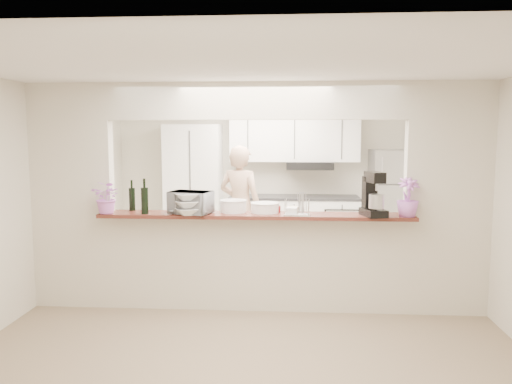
# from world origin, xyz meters

# --- Properties ---
(floor) EXTENTS (6.00, 6.00, 0.00)m
(floor) POSITION_xyz_m (0.00, 0.00, 0.00)
(floor) COLOR gray
(floor) RESTS_ON ground
(tile_overlay) EXTENTS (5.00, 2.90, 0.01)m
(tile_overlay) POSITION_xyz_m (0.00, 1.55, 0.01)
(tile_overlay) COLOR beige
(tile_overlay) RESTS_ON floor
(partition) EXTENTS (5.00, 0.15, 2.50)m
(partition) POSITION_xyz_m (0.00, 0.00, 1.48)
(partition) COLOR beige
(partition) RESTS_ON floor
(bar_counter) EXTENTS (3.40, 0.38, 1.09)m
(bar_counter) POSITION_xyz_m (0.00, -0.00, 0.58)
(bar_counter) COLOR beige
(bar_counter) RESTS_ON floor
(kitchen_cabinets) EXTENTS (3.15, 0.62, 2.25)m
(kitchen_cabinets) POSITION_xyz_m (-0.19, 2.72, 0.97)
(kitchen_cabinets) COLOR white
(kitchen_cabinets) RESTS_ON floor
(refrigerator) EXTENTS (0.75, 0.70, 1.70)m
(refrigerator) POSITION_xyz_m (2.05, 2.65, 0.85)
(refrigerator) COLOR #A0A1A5
(refrigerator) RESTS_ON floor
(flower_left) EXTENTS (0.37, 0.34, 0.35)m
(flower_left) POSITION_xyz_m (-1.60, -0.15, 1.27)
(flower_left) COLOR pink
(flower_left) RESTS_ON bar_counter
(wine_bottle_a) EXTENTS (0.07, 0.07, 0.35)m
(wine_bottle_a) POSITION_xyz_m (-1.40, 0.07, 1.23)
(wine_bottle_a) COLOR black
(wine_bottle_a) RESTS_ON bar_counter
(wine_bottle_b) EXTENTS (0.08, 0.08, 0.38)m
(wine_bottle_b) POSITION_xyz_m (-1.19, -0.15, 1.24)
(wine_bottle_b) COLOR black
(wine_bottle_b) RESTS_ON bar_counter
(toaster_oven) EXTENTS (0.50, 0.40, 0.24)m
(toaster_oven) POSITION_xyz_m (-0.70, -0.10, 1.21)
(toaster_oven) COLOR #A1A2A6
(toaster_oven) RESTS_ON bar_counter
(serving_bowls) EXTENTS (0.41, 0.41, 0.23)m
(serving_bowls) POSITION_xyz_m (-0.70, -0.17, 1.20)
(serving_bowls) COLOR white
(serving_bowls) RESTS_ON bar_counter
(plate_stack_a) EXTENTS (0.30, 0.30, 0.14)m
(plate_stack_a) POSITION_xyz_m (-0.25, 0.03, 1.16)
(plate_stack_a) COLOR white
(plate_stack_a) RESTS_ON bar_counter
(plate_stack_b) EXTENTS (0.31, 0.31, 0.11)m
(plate_stack_b) POSITION_xyz_m (0.10, 0.03, 1.14)
(plate_stack_b) COLOR white
(plate_stack_b) RESTS_ON bar_counter
(red_bowl) EXTENTS (0.14, 0.14, 0.07)m
(red_bowl) POSITION_xyz_m (0.20, 0.08, 1.12)
(red_bowl) COLOR maroon
(red_bowl) RESTS_ON bar_counter
(tan_bowl) EXTENTS (0.13, 0.13, 0.06)m
(tan_bowl) POSITION_xyz_m (0.40, 0.08, 1.12)
(tan_bowl) COLOR beige
(tan_bowl) RESTS_ON bar_counter
(utensil_caddy) EXTENTS (0.28, 0.18, 0.25)m
(utensil_caddy) POSITION_xyz_m (0.45, -0.15, 1.19)
(utensil_caddy) COLOR silver
(utensil_caddy) RESTS_ON bar_counter
(stand_mixer) EXTENTS (0.27, 0.36, 0.47)m
(stand_mixer) POSITION_xyz_m (1.25, -0.13, 1.30)
(stand_mixer) COLOR black
(stand_mixer) RESTS_ON bar_counter
(flower_right) EXTENTS (0.25, 0.25, 0.41)m
(flower_right) POSITION_xyz_m (1.60, -0.15, 1.30)
(flower_right) COLOR #BF67B7
(flower_right) RESTS_ON bar_counter
(person) EXTENTS (0.76, 0.63, 1.78)m
(person) POSITION_xyz_m (-0.34, 1.74, 0.89)
(person) COLOR tan
(person) RESTS_ON floor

